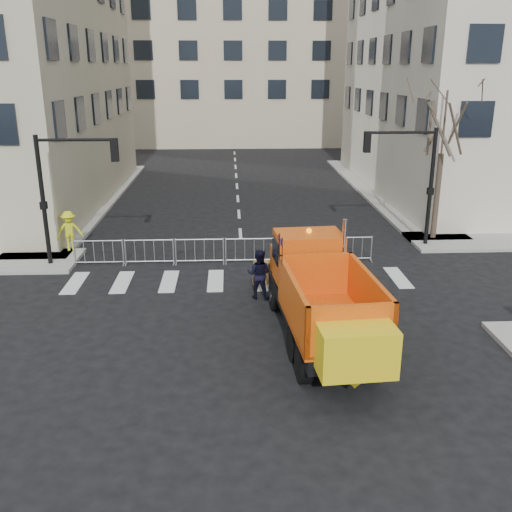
{
  "coord_description": "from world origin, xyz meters",
  "views": [
    {
      "loc": [
        -0.49,
        -15.27,
        7.9
      ],
      "look_at": [
        0.34,
        2.5,
        1.98
      ],
      "focal_mm": 40.0,
      "sensor_mm": 36.0,
      "label": 1
    }
  ],
  "objects_px": {
    "cop_a": "(307,262)",
    "newspaper_box": "(333,253)",
    "cop_b": "(259,274)",
    "worker": "(69,231)",
    "cop_c": "(286,277)",
    "plow_truck": "(322,295)"
  },
  "relations": [
    {
      "from": "cop_c",
      "to": "newspaper_box",
      "type": "relative_size",
      "value": 1.47
    },
    {
      "from": "plow_truck",
      "to": "cop_a",
      "type": "bearing_deg",
      "value": -7.02
    },
    {
      "from": "plow_truck",
      "to": "newspaper_box",
      "type": "bearing_deg",
      "value": -17.78
    },
    {
      "from": "worker",
      "to": "plow_truck",
      "type": "bearing_deg",
      "value": -65.29
    },
    {
      "from": "cop_b",
      "to": "worker",
      "type": "distance_m",
      "value": 9.81
    },
    {
      "from": "cop_a",
      "to": "worker",
      "type": "height_order",
      "value": "worker"
    },
    {
      "from": "cop_a",
      "to": "newspaper_box",
      "type": "distance_m",
      "value": 2.24
    },
    {
      "from": "cop_a",
      "to": "worker",
      "type": "bearing_deg",
      "value": -68.76
    },
    {
      "from": "plow_truck",
      "to": "cop_b",
      "type": "distance_m",
      "value": 3.99
    },
    {
      "from": "cop_b",
      "to": "worker",
      "type": "xyz_separation_m",
      "value": [
        -8.09,
        5.55,
        0.13
      ]
    },
    {
      "from": "cop_a",
      "to": "cop_b",
      "type": "relative_size",
      "value": 1.03
    },
    {
      "from": "plow_truck",
      "to": "cop_b",
      "type": "bearing_deg",
      "value": 20.49
    },
    {
      "from": "plow_truck",
      "to": "cop_a",
      "type": "height_order",
      "value": "plow_truck"
    },
    {
      "from": "plow_truck",
      "to": "worker",
      "type": "height_order",
      "value": "plow_truck"
    },
    {
      "from": "cop_c",
      "to": "cop_a",
      "type": "bearing_deg",
      "value": -166.44
    },
    {
      "from": "worker",
      "to": "newspaper_box",
      "type": "distance_m",
      "value": 11.59
    },
    {
      "from": "plow_truck",
      "to": "cop_c",
      "type": "distance_m",
      "value": 3.66
    },
    {
      "from": "plow_truck",
      "to": "worker",
      "type": "distance_m",
      "value": 13.36
    },
    {
      "from": "worker",
      "to": "cop_c",
      "type": "bearing_deg",
      "value": -54.02
    },
    {
      "from": "cop_a",
      "to": "cop_b",
      "type": "xyz_separation_m",
      "value": [
        -1.87,
        -1.13,
        -0.03
      ]
    },
    {
      "from": "cop_c",
      "to": "cop_b",
      "type": "bearing_deg",
      "value": -42.23
    },
    {
      "from": "cop_a",
      "to": "cop_c",
      "type": "xyz_separation_m",
      "value": [
        -0.92,
        -1.19,
        -0.13
      ]
    }
  ]
}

